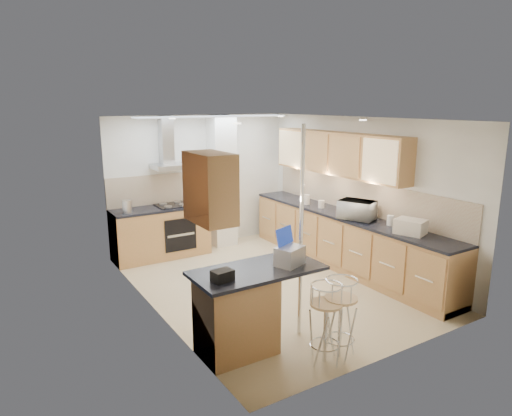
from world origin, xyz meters
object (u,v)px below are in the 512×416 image
laptop (290,256)px  bar_stool_end (340,318)px  bread_bin (410,227)px  microwave (357,210)px  bar_stool_near (326,323)px

laptop → bar_stool_end: size_ratio=0.34×
laptop → bread_bin: 2.23m
microwave → bar_stool_end: bearing=109.8°
bar_stool_end → bread_bin: bread_bin is taller
bar_stool_end → bread_bin: size_ratio=2.30×
bar_stool_near → bread_bin: 2.35m
bar_stool_near → bar_stool_end: size_ratio=0.98×
microwave → laptop: size_ratio=1.74×
bar_stool_near → bar_stool_end: (0.21, 0.00, 0.01)m
microwave → bread_bin: 1.00m
bar_stool_near → bread_bin: bread_bin is taller
microwave → bar_stool_end: size_ratio=0.60×
bar_stool_near → bar_stool_end: bar_stool_end is taller
laptop → bar_stool_near: size_ratio=0.35×
laptop → bread_bin: size_ratio=0.79×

